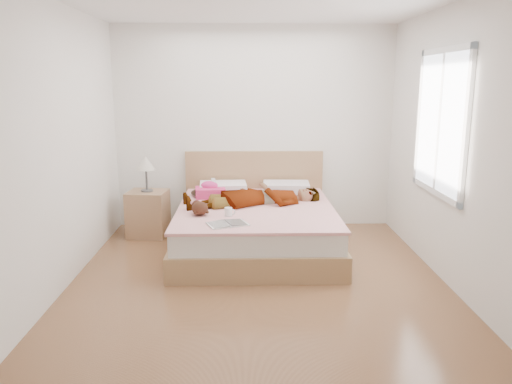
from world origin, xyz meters
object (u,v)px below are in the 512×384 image
at_px(phone, 214,181).
at_px(bed, 256,224).
at_px(woman, 255,194).
at_px(coffee_mug, 229,212).
at_px(plush_toy, 199,208).
at_px(nightstand, 148,210).
at_px(magazine, 228,224).
at_px(towel, 210,191).

bearing_deg(phone, bed, -56.82).
bearing_deg(woman, coffee_mug, -39.93).
bearing_deg(plush_toy, bed, 35.39).
bearing_deg(coffee_mug, plush_toy, 169.14).
xyz_separation_m(woman, phone, (-0.50, 0.40, 0.08)).
height_order(woman, nightstand, nightstand).
relative_size(magazine, nightstand, 0.45).
xyz_separation_m(phone, magazine, (0.21, -1.29, -0.18)).
xyz_separation_m(towel, coffee_mug, (0.25, -0.91, -0.03)).
bearing_deg(nightstand, bed, -19.53).
xyz_separation_m(towel, nightstand, (-0.78, 0.06, -0.25)).
height_order(phone, towel, phone).
distance_m(phone, bed, 0.82).
bearing_deg(towel, nightstand, 175.94).
height_order(towel, plush_toy, towel).
bearing_deg(phone, magazine, -93.95).
distance_m(towel, coffee_mug, 0.94).
bearing_deg(towel, bed, -37.19).
height_order(woman, phone, woman).
height_order(towel, magazine, towel).
height_order(magazine, coffee_mug, coffee_mug).
relative_size(towel, coffee_mug, 3.17).
relative_size(phone, coffee_mug, 0.81).
distance_m(coffee_mug, nightstand, 1.43).
bearing_deg(woman, plush_toy, -62.77).
bearing_deg(woman, magazine, -31.10).
relative_size(woman, bed, 0.79).
relative_size(magazine, plush_toy, 1.55).
height_order(bed, magazine, bed).
distance_m(phone, magazine, 1.32).
xyz_separation_m(woman, plush_toy, (-0.60, -0.51, -0.04)).
relative_size(woman, nightstand, 1.63).
height_order(bed, plush_toy, bed).
relative_size(phone, towel, 0.26).
bearing_deg(woman, bed, -7.32).
bearing_deg(nightstand, woman, -16.45).
bearing_deg(nightstand, towel, -4.06).
bearing_deg(woman, towel, -135.18).
bearing_deg(plush_toy, phone, 83.98).
distance_m(bed, towel, 0.75).
xyz_separation_m(bed, magazine, (-0.29, -0.81, 0.24)).
xyz_separation_m(bed, nightstand, (-1.33, 0.47, 0.06)).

